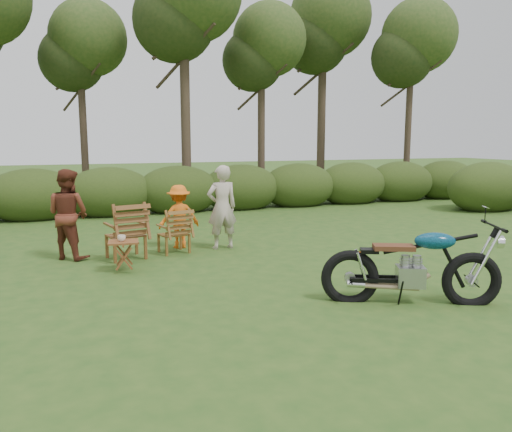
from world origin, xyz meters
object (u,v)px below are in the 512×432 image
object	(u,v)px
lawn_chair_right	(174,253)
side_table	(124,256)
lawn_chair_left	(127,258)
motorcycle	(409,302)
cup	(122,238)
adult_a	(222,248)
adult_b	(71,258)
child	(180,248)

from	to	relation	value
lawn_chair_right	side_table	world-z (taller)	side_table
lawn_chair_left	lawn_chair_right	bearing A→B (deg)	178.00
lawn_chair_left	side_table	world-z (taller)	lawn_chair_left
motorcycle	side_table	distance (m)	4.53
cup	lawn_chair_right	bearing A→B (deg)	45.27
lawn_chair_right	adult_a	xyz separation A→B (m)	(0.98, 0.03, 0.00)
lawn_chair_right	lawn_chair_left	distance (m)	0.93
motorcycle	lawn_chair_right	distance (m)	4.69
side_table	cup	bearing A→B (deg)	-175.25
adult_b	lawn_chair_right	bearing A→B (deg)	-144.29
motorcycle	adult_a	bearing A→B (deg)	134.06
cup	adult_a	world-z (taller)	adult_a
cup	adult_a	bearing A→B (deg)	28.52
side_table	child	world-z (taller)	child
side_table	adult_a	distance (m)	2.33
adult_b	lawn_chair_left	bearing A→B (deg)	-159.51
lawn_chair_right	lawn_chair_left	bearing A→B (deg)	-1.32
motorcycle	cup	size ratio (longest dim) A/B	17.29
adult_b	child	bearing A→B (deg)	-132.62
motorcycle	adult_b	xyz separation A→B (m)	(-4.23, 4.27, 0.00)
side_table	cup	world-z (taller)	cup
side_table	adult_b	xyz separation A→B (m)	(-0.83, 1.29, -0.26)
motorcycle	cup	world-z (taller)	motorcycle
motorcycle	lawn_chair_left	distance (m)	5.08
lawn_chair_right	adult_a	distance (m)	0.98
child	motorcycle	bearing A→B (deg)	112.72
lawn_chair_left	adult_a	distance (m)	1.91
motorcycle	lawn_chair_left	bearing A→B (deg)	155.58
side_table	child	xyz separation A→B (m)	(1.24, 1.48, -0.26)
lawn_chair_right	side_table	distance (m)	1.53
cup	adult_b	bearing A→B (deg)	121.67
side_table	adult_b	size ratio (longest dim) A/B	0.31
cup	child	bearing A→B (deg)	49.47
adult_a	child	world-z (taller)	adult_a
lawn_chair_left	adult_b	size ratio (longest dim) A/B	0.63
lawn_chair_left	child	size ratio (longest dim) A/B	0.82
lawn_chair_left	adult_a	bearing A→B (deg)	173.61
side_table	adult_b	distance (m)	1.56
lawn_chair_left	adult_b	distance (m)	1.03
side_table	cup	distance (m)	0.31
adult_a	adult_b	distance (m)	2.86
lawn_chair_right	side_table	size ratio (longest dim) A/B	1.67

